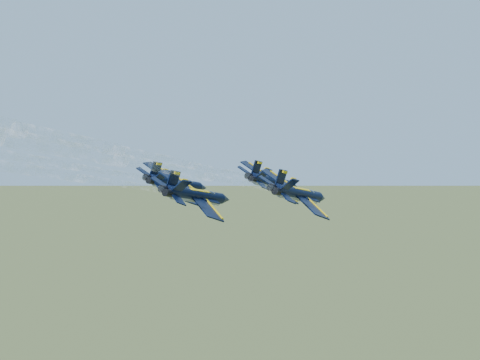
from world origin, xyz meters
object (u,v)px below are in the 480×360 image
(jet_right, at_px, (299,193))
(jet_lead, at_px, (273,182))
(jet_slot, at_px, (197,195))
(jet_left, at_px, (177,183))

(jet_right, bearing_deg, jet_lead, 135.89)
(jet_lead, bearing_deg, jet_slot, -86.05)
(jet_left, xyz_separation_m, jet_slot, (8.50, -14.51, 0.00))
(jet_left, bearing_deg, jet_slot, -39.49)
(jet_lead, relative_size, jet_right, 1.00)
(jet_left, height_order, jet_slot, same)
(jet_lead, bearing_deg, jet_right, -44.11)
(jet_right, bearing_deg, jet_slot, -137.13)
(jet_right, distance_m, jet_slot, 14.74)
(jet_left, height_order, jet_right, same)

